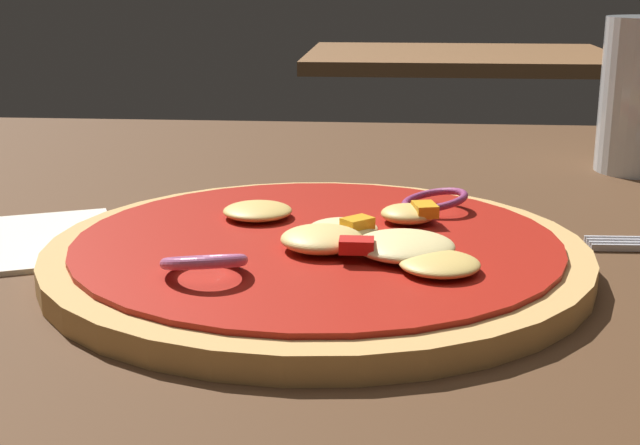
# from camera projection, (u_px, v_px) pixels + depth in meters

# --- Properties ---
(dining_table) EXTENTS (1.14, 1.00, 0.03)m
(dining_table) POSITION_uv_depth(u_px,v_px,m) (212.00, 294.00, 0.48)
(dining_table) COLOR #4C301C
(dining_table) RESTS_ON ground
(pizza) EXTENTS (0.29, 0.29, 0.03)m
(pizza) POSITION_uv_depth(u_px,v_px,m) (320.00, 252.00, 0.48)
(pizza) COLOR tan
(pizza) RESTS_ON dining_table
(background_table) EXTENTS (0.61, 0.46, 0.03)m
(background_table) POSITION_uv_depth(u_px,v_px,m) (459.00, 59.00, 1.80)
(background_table) COLOR brown
(background_table) RESTS_ON ground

